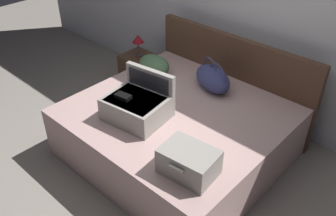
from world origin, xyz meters
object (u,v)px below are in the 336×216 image
Objects in this scene: nightstand at (140,72)px; table_lamp at (138,40)px; duffel_bag at (213,78)px; hard_case_large at (138,105)px; pillow_near_headboard at (154,65)px; hard_case_medium at (189,162)px; bed at (177,132)px.

nightstand is 0.48m from table_lamp.
hard_case_large is at bearing -103.17° from duffel_bag.
hard_case_large is 2.07× the size of table_lamp.
table_lamp is at bearing 153.28° from pillow_near_headboard.
hard_case_medium reaches higher than table_lamp.
hard_case_medium is (0.86, -0.25, -0.03)m from hard_case_large.
nightstand is (-1.95, 1.29, -0.44)m from hard_case_medium.
duffel_bag is at bearing 69.00° from hard_case_large.
duffel_bag reaches higher than nightstand.
table_lamp is at bearing 140.50° from hard_case_medium.
hard_case_medium reaches higher than pillow_near_headboard.
hard_case_large is at bearing -43.62° from nightstand.
pillow_near_headboard is 0.84× the size of nightstand.
hard_case_large is (-0.21, -0.35, 0.43)m from bed.
nightstand is 1.63× the size of table_lamp.
table_lamp is (-1.95, 1.29, 0.04)m from hard_case_medium.
table_lamp is (-1.09, 1.04, 0.01)m from hard_case_large.
nightstand is at bearing 153.28° from pillow_near_headboard.
duffel_bag reaches higher than hard_case_medium.
table_lamp reaches higher than pillow_near_headboard.
duffel_bag is 0.75m from pillow_near_headboard.
hard_case_large reaches higher than nightstand.
bed is at bearing 51.15° from hard_case_large.
bed is at bearing -90.57° from duffel_bag.
duffel_bag is 1.17× the size of nightstand.
hard_case_medium is 1.58× the size of table_lamp.
hard_case_large is 1.31× the size of hard_case_medium.
pillow_near_headboard is at bearing 137.90° from hard_case_medium.
bed is at bearing -27.99° from table_lamp.
duffel_bag reaches higher than bed.
duffel_bag reaches higher than pillow_near_headboard.
bed is 0.97m from hard_case_medium.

